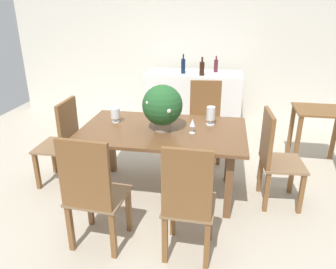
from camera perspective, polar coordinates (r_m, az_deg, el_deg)
The scene contains 17 objects.
ground_plane at distance 3.85m, azimuth -0.73°, elevation -9.39°, with size 7.04×7.04×0.00m, color #BCB29E.
back_wall at distance 5.90m, azimuth 4.00°, elevation 15.17°, with size 6.40×0.10×2.60m, color beige.
dining_table at distance 3.51m, azimuth -0.89°, elevation -0.50°, with size 1.74×1.05×0.75m.
chair_near_left at distance 2.79m, azimuth -13.08°, elevation -9.39°, with size 0.49×0.47×1.06m.
chair_foot_end at distance 3.54m, azimuth 17.90°, elevation -3.24°, with size 0.45×0.49×1.01m.
chair_near_right at distance 2.62m, azimuth 3.48°, elevation -11.33°, with size 0.42×0.44×1.05m.
chair_far_right at distance 4.44m, azimuth 6.41°, elevation 3.12°, with size 0.48×0.44×1.05m.
chair_head_end at distance 3.92m, azimuth -17.79°, elevation -0.65°, with size 0.40×0.47×1.01m.
flower_centerpiece at distance 3.38m, azimuth -0.94°, elevation 4.95°, with size 0.42×0.42×0.48m.
crystal_vase_left at distance 3.70m, azimuth -9.11°, elevation 3.61°, with size 0.10×0.10×0.17m.
crystal_vase_center_near at distance 3.59m, azimuth 7.42°, elevation 3.50°, with size 0.09×0.09×0.21m.
wine_glass at distance 3.35m, azimuth 4.26°, elevation 1.95°, with size 0.06×0.06×0.15m.
kitchen_counter at distance 5.46m, azimuth 4.45°, elevation 5.74°, with size 1.52×0.64×0.95m, color silver.
wine_bottle_tall at distance 5.42m, azimuth 8.31°, elevation 11.75°, with size 0.06×0.06×0.25m.
wine_bottle_amber at distance 5.13m, azimuth 5.91°, elevation 11.35°, with size 0.07×0.07×0.28m.
wine_bottle_dark at distance 5.25m, azimuth 2.65°, elevation 11.81°, with size 0.07×0.07×0.30m.
side_table at distance 4.55m, azimuth 24.78°, elevation 1.69°, with size 0.64×0.54×0.77m.
Camera 1 is at (0.61, -3.22, 2.01)m, focal length 35.14 mm.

